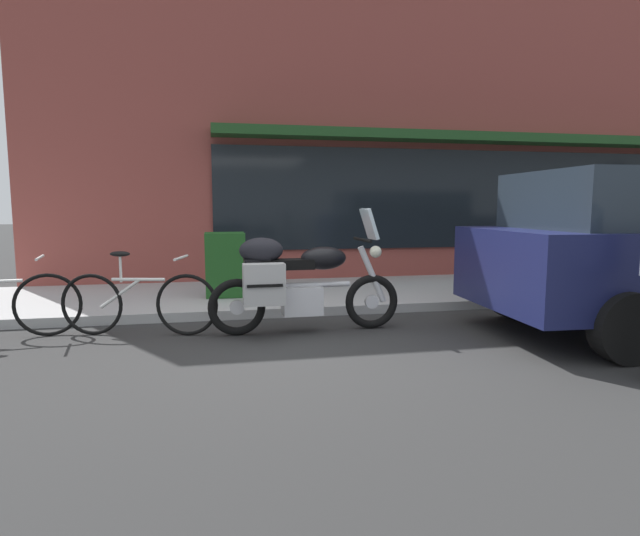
{
  "coord_description": "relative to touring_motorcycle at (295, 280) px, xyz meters",
  "views": [
    {
      "loc": [
        -0.86,
        -5.07,
        1.42
      ],
      "look_at": [
        0.35,
        0.8,
        0.7
      ],
      "focal_mm": 29.11,
      "sensor_mm": 36.0,
      "label": 1
    }
  ],
  "objects": [
    {
      "name": "sandwich_board_sign",
      "position": [
        -0.73,
        1.72,
        -0.01
      ],
      "size": [
        0.55,
        0.41,
        0.93
      ],
      "color": "#1E511E",
      "rests_on": "sidewalk_curb"
    },
    {
      "name": "storefront_building",
      "position": [
        6.42,
        3.63,
        2.44
      ],
      "size": [
        20.88,
        0.9,
        6.2
      ],
      "color": "brown",
      "rests_on": "ground_plane"
    },
    {
      "name": "parked_bicycle",
      "position": [
        -1.7,
        0.24,
        -0.23
      ],
      "size": [
        1.7,
        0.55,
        0.93
      ],
      "color": "black",
      "rests_on": "ground_plane"
    },
    {
      "name": "ground_plane",
      "position": [
        -0.02,
        -0.57,
        -0.6
      ],
      "size": [
        80.0,
        80.0,
        0.0
      ],
      "primitive_type": "plane",
      "color": "#2C2C2C"
    },
    {
      "name": "touring_motorcycle",
      "position": [
        0.0,
        0.0,
        0.0
      ],
      "size": [
        2.18,
        0.69,
        1.39
      ],
      "color": "black",
      "rests_on": "ground_plane"
    }
  ]
}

